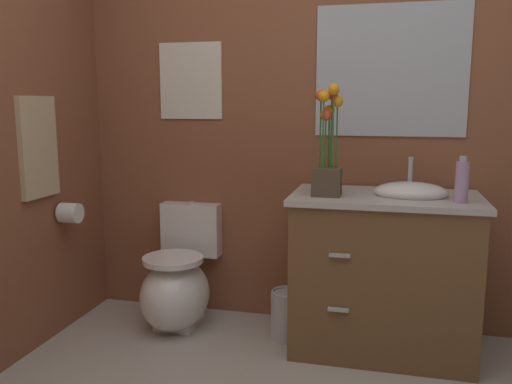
{
  "coord_description": "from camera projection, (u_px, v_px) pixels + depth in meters",
  "views": [
    {
      "loc": [
        0.3,
        -1.32,
        1.28
      ],
      "look_at": [
        -0.36,
        1.34,
        0.82
      ],
      "focal_mm": 37.24,
      "sensor_mm": 36.0,
      "label": 1
    }
  ],
  "objects": [
    {
      "name": "wall_back",
      "position": [
        371.0,
        108.0,
        2.93
      ],
      "size": [
        4.55,
        0.05,
        2.5
      ],
      "primitive_type": "cube",
      "color": "brown",
      "rests_on": "ground_plane"
    },
    {
      "name": "hanging_towel",
      "position": [
        38.0,
        147.0,
        2.73
      ],
      "size": [
        0.03,
        0.28,
        0.52
      ],
      "primitive_type": "cube",
      "color": "tan"
    },
    {
      "name": "soap_bottle",
      "position": [
        462.0,
        181.0,
        2.45
      ],
      "size": [
        0.06,
        0.06,
        0.22
      ],
      "color": "#B28CBF",
      "rests_on": "vanity_cabinet"
    },
    {
      "name": "wall_mirror",
      "position": [
        391.0,
        71.0,
        2.85
      ],
      "size": [
        0.8,
        0.01,
        0.7
      ],
      "primitive_type": "cube",
      "color": "#B2BCC6"
    },
    {
      "name": "toilet",
      "position": [
        178.0,
        285.0,
        3.06
      ],
      "size": [
        0.38,
        0.59,
        0.69
      ],
      "color": "white",
      "rests_on": "ground_plane"
    },
    {
      "name": "vanity_cabinet",
      "position": [
        383.0,
        271.0,
        2.73
      ],
      "size": [
        0.94,
        0.56,
        1.0
      ],
      "color": "brown",
      "rests_on": "ground_plane"
    },
    {
      "name": "flower_vase",
      "position": [
        328.0,
        156.0,
        2.62
      ],
      "size": [
        0.14,
        0.14,
        0.55
      ],
      "color": "#4C3D2D",
      "rests_on": "vanity_cabinet"
    },
    {
      "name": "toilet_paper_roll",
      "position": [
        70.0,
        213.0,
        2.93
      ],
      "size": [
        0.11,
        0.11,
        0.11
      ],
      "primitive_type": "cylinder",
      "rotation": [
        0.0,
        1.57,
        0.0
      ],
      "color": "white"
    },
    {
      "name": "wall_poster",
      "position": [
        191.0,
        81.0,
        3.12
      ],
      "size": [
        0.38,
        0.01,
        0.44
      ],
      "primitive_type": "cube",
      "color": "silver"
    },
    {
      "name": "trash_bin",
      "position": [
        287.0,
        314.0,
        2.9
      ],
      "size": [
        0.18,
        0.18,
        0.27
      ],
      "color": "#B7B7BC",
      "rests_on": "ground_plane"
    }
  ]
}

